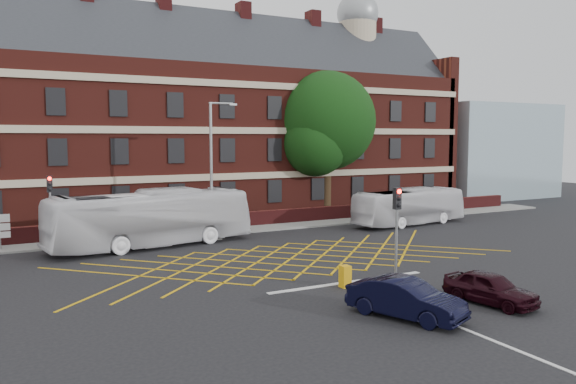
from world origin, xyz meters
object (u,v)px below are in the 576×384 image
traffic_light_near (396,245)px  traffic_light_far (51,219)px  bus_left (151,218)px  street_lamp (213,193)px  bus_right (409,207)px  car_navy (406,299)px  car_maroon (490,288)px  deciduous_tree (326,128)px  utility_cabinet (345,276)px

traffic_light_near → traffic_light_far: same height
bus_left → street_lamp: size_ratio=1.40×
bus_right → street_lamp: bearing=78.8°
bus_right → traffic_light_far: size_ratio=2.27×
car_navy → car_maroon: (4.03, -0.19, -0.07)m
deciduous_tree → utility_cabinet: deciduous_tree is taller
bus_left → deciduous_tree: size_ratio=1.01×
car_maroon → traffic_light_near: traffic_light_near is taller
bus_right → street_lamp: (-14.99, 1.20, 1.61)m
bus_left → car_navy: size_ratio=2.84×
bus_left → deciduous_tree: (16.61, 7.39, 5.58)m
bus_left → car_navy: bus_left is taller
car_navy → utility_cabinet: size_ratio=4.49×
bus_right → street_lamp: street_lamp is taller
bus_left → traffic_light_far: traffic_light_far is taller
car_navy → utility_cabinet: car_navy is taller
car_navy → utility_cabinet: bearing=62.9°
bus_right → car_navy: size_ratio=2.27×
bus_left → car_maroon: bus_left is taller
traffic_light_near → car_maroon: bearing=-71.8°
traffic_light_near → street_lamp: 14.68m
car_navy → traffic_light_near: (2.68, 3.90, 1.06)m
traffic_light_near → utility_cabinet: 2.70m
bus_left → car_maroon: bearing=-162.3°
traffic_light_near → utility_cabinet: (-2.30, 0.56, -1.29)m
bus_left → traffic_light_near: (7.38, -13.56, 0.07)m
car_maroon → street_lamp: size_ratio=0.43×
bus_right → deciduous_tree: 10.17m
street_lamp → utility_cabinet: (0.98, -13.70, -2.48)m
deciduous_tree → traffic_light_far: (-21.94, -5.49, -5.51)m
bus_right → car_maroon: bearing=142.2°
car_navy → deciduous_tree: bearing=42.1°
car_maroon → deciduous_tree: (7.88, 25.03, 6.64)m
car_navy → street_lamp: street_lamp is taller
deciduous_tree → utility_cabinet: size_ratio=12.61×
traffic_light_far → bus_left: bearing=-19.6°
traffic_light_near → deciduous_tree: bearing=66.2°
traffic_light_near → traffic_light_far: 20.01m
traffic_light_near → traffic_light_far: (-12.71, 15.46, 0.00)m
bus_right → car_navy: bearing=133.1°
bus_left → deciduous_tree: bearing=-74.7°
car_navy → street_lamp: (-0.60, 18.16, 2.26)m
bus_right → utility_cabinet: bearing=125.1°
bus_left → car_maroon: size_ratio=3.28×
bus_left → traffic_light_near: traffic_light_near is taller
car_navy → traffic_light_near: 4.85m
traffic_light_far → utility_cabinet: traffic_light_far is taller
car_maroon → traffic_light_near: (-1.35, 4.09, 1.13)m
street_lamp → utility_cabinet: street_lamp is taller
bus_left → street_lamp: (4.10, 0.70, 1.27)m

